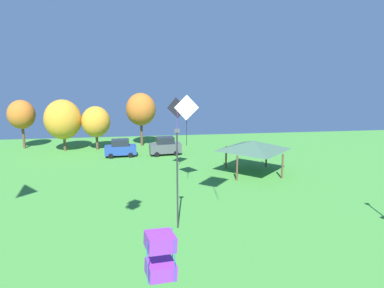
% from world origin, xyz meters
% --- Properties ---
extents(kite_flying_0, '(0.81, 0.79, 1.14)m').
position_xyz_m(kite_flying_0, '(-3.12, 8.89, 6.35)').
color(kite_flying_0, purple).
extents(kite_flying_3, '(2.09, 0.83, 4.42)m').
position_xyz_m(kite_flying_3, '(0.03, 36.68, 7.00)').
color(kite_flying_3, black).
extents(kite_flying_6, '(2.12, 0.86, 4.54)m').
position_xyz_m(kite_flying_6, '(0.39, 31.51, 7.53)').
color(kite_flying_6, white).
extents(parked_car_leftmost, '(4.13, 2.20, 2.27)m').
position_xyz_m(parked_car_leftmost, '(-6.53, 45.56, 1.12)').
color(parked_car_leftmost, '#234299').
rests_on(parked_car_leftmost, ground).
extents(parked_car_second_from_left, '(4.29, 2.30, 2.42)m').
position_xyz_m(parked_car_second_from_left, '(-0.70, 45.65, 1.18)').
color(parked_car_second_from_left, '#4C5156').
rests_on(parked_car_second_from_left, ground).
extents(park_pavilion, '(6.21, 6.04, 3.60)m').
position_xyz_m(park_pavilion, '(8.17, 35.87, 3.08)').
color(park_pavilion, brown).
rests_on(park_pavilion, ground).
extents(light_post_0, '(0.36, 0.20, 7.07)m').
position_xyz_m(light_post_0, '(-1.26, 23.58, 3.94)').
color(light_post_0, '#2D2D33').
rests_on(light_post_0, ground).
extents(treeline_tree_0, '(3.75, 3.75, 6.98)m').
position_xyz_m(treeline_tree_0, '(-20.65, 52.61, 4.90)').
color(treeline_tree_0, brown).
rests_on(treeline_tree_0, ground).
extents(treeline_tree_1, '(4.99, 4.99, 7.16)m').
position_xyz_m(treeline_tree_1, '(-14.49, 50.18, 4.41)').
color(treeline_tree_1, brown).
rests_on(treeline_tree_1, ground).
extents(treeline_tree_2, '(3.94, 3.94, 6.16)m').
position_xyz_m(treeline_tree_2, '(-10.09, 50.33, 3.98)').
color(treeline_tree_2, brown).
rests_on(treeline_tree_2, ground).
extents(treeline_tree_3, '(4.34, 4.34, 7.85)m').
position_xyz_m(treeline_tree_3, '(-3.79, 52.04, 5.45)').
color(treeline_tree_3, brown).
rests_on(treeline_tree_3, ground).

